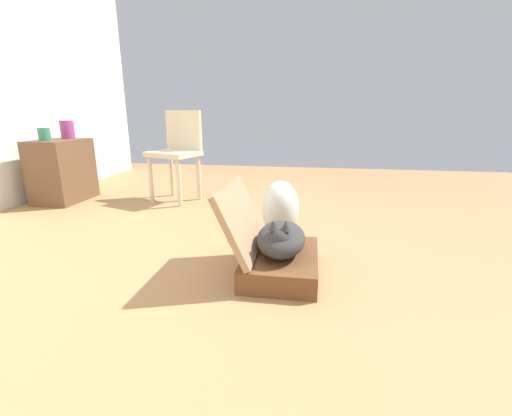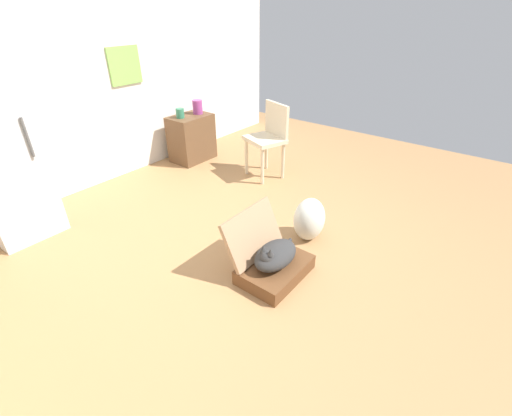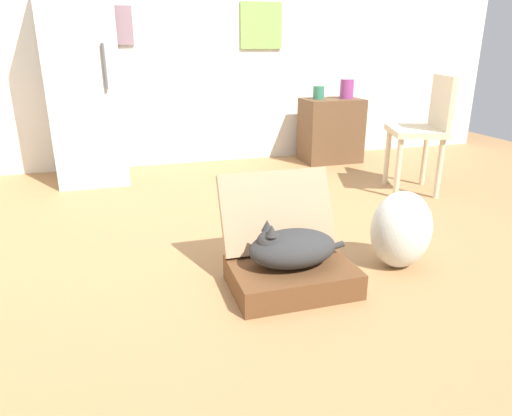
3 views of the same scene
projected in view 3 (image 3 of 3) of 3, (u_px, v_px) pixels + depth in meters
name	position (u px, v px, depth m)	size (l,w,h in m)	color
ground_plane	(290.00, 238.00, 2.91)	(7.68, 7.68, 0.00)	#9E7247
wall_back	(212.00, 30.00, 4.52)	(6.40, 0.15, 2.60)	silver
suitcase_base	(292.00, 277.00, 2.29)	(0.60, 0.43, 0.13)	brown
suitcase_lid	(277.00, 211.00, 2.42)	(0.60, 0.43, 0.04)	#9B7756
cat	(291.00, 248.00, 2.24)	(0.52, 0.28, 0.24)	#2D2D2D
plastic_bag_white	(401.00, 230.00, 2.48)	(0.34, 0.29, 0.43)	silver
refrigerator	(85.00, 76.00, 3.91)	(0.58, 0.66, 1.82)	#B7BABC
side_table	(331.00, 130.00, 4.79)	(0.59, 0.41, 0.65)	brown
vase_tall	(319.00, 93.00, 4.64)	(0.11, 0.11, 0.13)	#2D7051
vase_short	(347.00, 89.00, 4.68)	(0.14, 0.14, 0.19)	#8C387A
chair	(424.00, 127.00, 3.70)	(0.53, 0.58, 0.94)	beige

